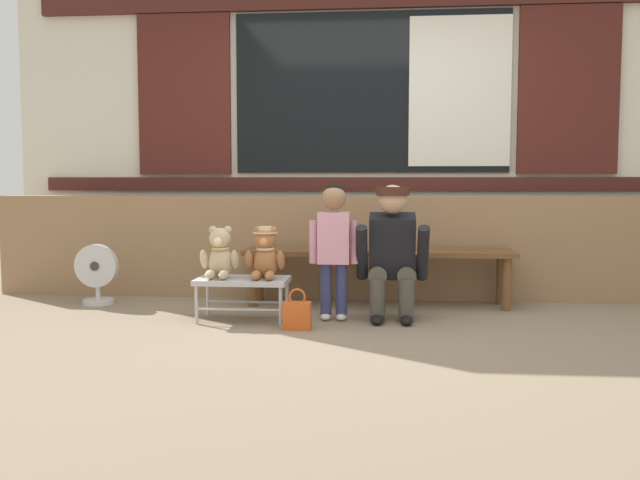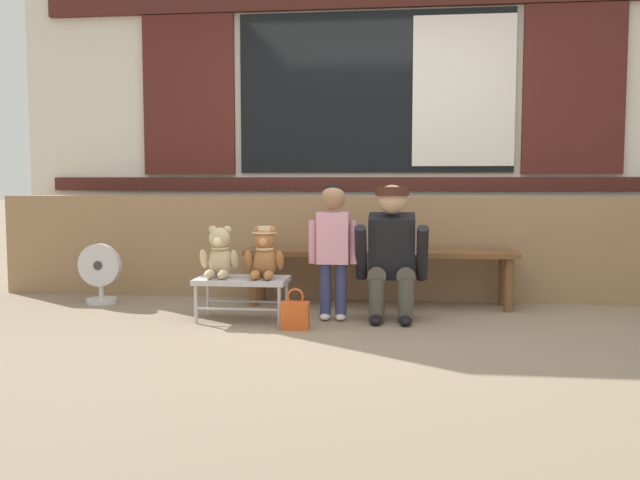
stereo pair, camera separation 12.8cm
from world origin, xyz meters
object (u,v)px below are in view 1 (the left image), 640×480
Objects in this scene: adult_crouching at (394,252)px; handbag_on_ground at (297,315)px; wooden_bench_long at (378,258)px; teddy_bear_plain at (220,254)px; child_standing at (334,236)px; teddy_bear_with_hat at (265,254)px; small_display_bench at (243,283)px; floor_fan at (97,275)px.

adult_crouching is 3.49× the size of handbag_on_ground.
adult_crouching is at bearing -78.26° from wooden_bench_long.
teddy_bear_plain is 0.38× the size of child_standing.
wooden_bench_long is 5.78× the size of teddy_bear_with_hat.
child_standing is at bearing 10.12° from teddy_bear_with_hat.
adult_crouching is (1.05, 0.13, 0.21)m from small_display_bench.
teddy_bear_plain is at bearing -173.87° from child_standing.
small_display_bench is 0.25m from teddy_bear_plain.
teddy_bear_with_hat is 0.38× the size of adult_crouching.
adult_crouching is (0.12, -0.56, 0.11)m from wooden_bench_long.
adult_crouching is at bearing 31.11° from handbag_on_ground.
small_display_bench is 1.38m from floor_fan.
handbag_on_ground is (0.42, -0.25, -0.17)m from small_display_bench.
adult_crouching is at bearing 8.44° from teddy_bear_with_hat.
child_standing is at bearing 57.10° from handbag_on_ground.
wooden_bench_long is 3.28× the size of small_display_bench.
small_display_bench is 1.76× the size of teddy_bear_plain.
child_standing is at bearing -173.49° from adult_crouching.
floor_fan is at bearing 155.74° from handbag_on_ground.
wooden_bench_long is 0.58m from adult_crouching.
wooden_bench_long is at bearing 4.53° from floor_fan.
wooden_bench_long is at bearing 101.74° from adult_crouching.
adult_crouching is 0.83m from handbag_on_ground.
floor_fan is at bearing -175.47° from wooden_bench_long.
teddy_bear_with_hat is at bearing 0.77° from small_display_bench.
teddy_bear_with_hat is (-0.77, -0.69, 0.10)m from wooden_bench_long.
teddy_bear_plain reaches higher than handbag_on_ground.
floor_fan is (-2.21, -0.18, -0.13)m from wooden_bench_long.
adult_crouching is (0.42, 0.05, -0.11)m from child_standing.
teddy_bear_with_hat reaches higher than wooden_bench_long.
small_display_bench is 0.26m from teddy_bear_with_hat.
teddy_bear_with_hat is 1.55m from floor_fan.
teddy_bear_plain is (-0.16, 0.00, 0.20)m from small_display_bench.
adult_crouching reaches higher than wooden_bench_long.
wooden_bench_long reaches higher than small_display_bench.
adult_crouching is at bearing 7.28° from small_display_bench.
small_display_bench is 1.08m from adult_crouching.
child_standing is (-0.30, -0.60, 0.22)m from wooden_bench_long.
small_display_bench is 0.72m from child_standing.
floor_fan is (-1.44, 0.51, -0.23)m from teddy_bear_with_hat.
floor_fan is (-1.12, 0.51, -0.23)m from teddy_bear_plain.
teddy_bear_plain is 0.73m from handbag_on_ground.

